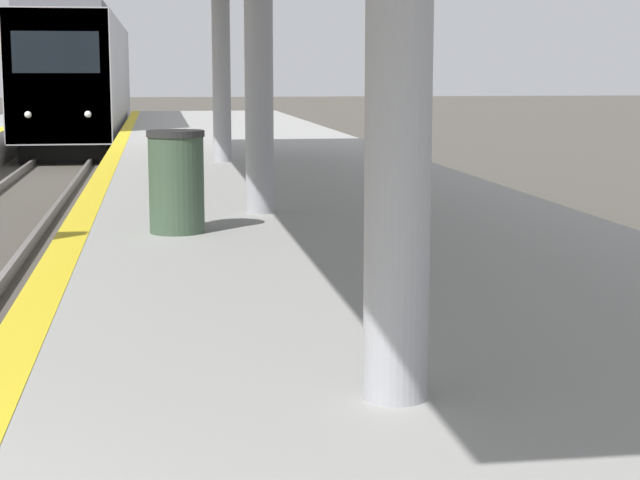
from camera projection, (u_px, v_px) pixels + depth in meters
train at (82, 79)px, 35.50m from camera, size 2.67×18.30×4.22m
trash_bin at (176, 181)px, 10.14m from camera, size 0.55×0.55×0.97m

